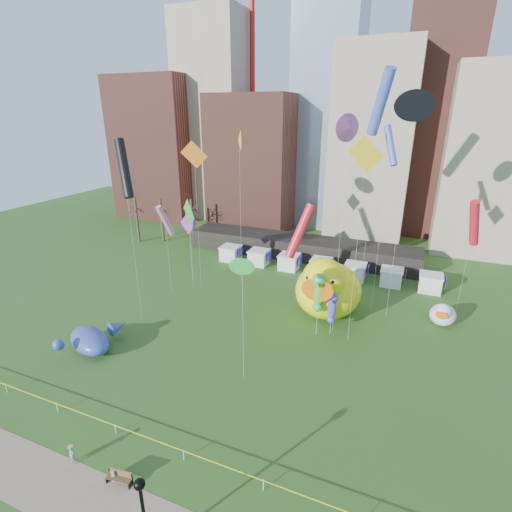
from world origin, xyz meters
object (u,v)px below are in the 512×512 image
at_px(big_duck, 327,288).
at_px(seahorse_purple, 332,305).
at_px(toddler, 114,476).
at_px(seahorse_green, 319,290).
at_px(park_bench, 120,477).
at_px(whale_inflatable, 92,339).
at_px(lamppost, 143,509).
at_px(small_duck, 443,314).
at_px(woman, 72,455).

xyz_separation_m(big_duck, seahorse_purple, (1.36, -3.83, -0.11)).
bearing_deg(seahorse_purple, toddler, -113.88).
bearing_deg(toddler, seahorse_green, 59.92).
distance_m(seahorse_green, toddler, 24.33).
distance_m(seahorse_green, seahorse_purple, 2.46).
xyz_separation_m(park_bench, toddler, (-0.43, -0.08, -0.06)).
xyz_separation_m(seahorse_purple, toddler, (-9.25, -23.17, -3.17)).
bearing_deg(seahorse_green, whale_inflatable, -150.09).
bearing_deg(park_bench, lamppost, -40.36).
bearing_deg(big_duck, seahorse_green, -88.83).
height_order(seahorse_purple, whale_inflatable, seahorse_purple).
bearing_deg(small_duck, toddler, -114.10).
bearing_deg(woman, whale_inflatable, 140.53).
distance_m(big_duck, seahorse_green, 4.89).
height_order(seahorse_green, seahorse_purple, seahorse_green).
bearing_deg(seahorse_green, park_bench, -107.61).
distance_m(small_duck, toddler, 36.46).
distance_m(seahorse_purple, woman, 26.65).
bearing_deg(toddler, seahorse_purple, 57.49).
bearing_deg(whale_inflatable, toddler, -19.85).
relative_size(lamppost, woman, 4.01).
relative_size(small_duck, lamppost, 0.72).
height_order(woman, toddler, woman).
bearing_deg(park_bench, seahorse_purple, 61.22).
bearing_deg(toddler, park_bench, 0.15).
bearing_deg(whale_inflatable, seahorse_green, 50.60).
bearing_deg(toddler, lamppost, -40.16).
bearing_deg(seahorse_green, lamppost, -95.88).
bearing_deg(lamppost, big_duck, 84.32).
xyz_separation_m(whale_inflatable, park_bench, (13.01, -10.97, -0.69)).
distance_m(seahorse_green, lamppost, 25.48).
bearing_deg(park_bench, big_duck, 66.64).
bearing_deg(whale_inflatable, lamppost, -16.85).
xyz_separation_m(seahorse_green, woman, (-11.49, -22.45, -4.77)).
xyz_separation_m(seahorse_purple, lamppost, (-4.32, -25.94, -0.10)).
height_order(seahorse_green, toddler, seahorse_green).
distance_m(big_duck, seahorse_purple, 4.06).
bearing_deg(big_duck, lamppost, -94.40).
xyz_separation_m(small_duck, lamppost, (-15.63, -32.87, 2.13)).
relative_size(big_duck, lamppost, 1.84).
relative_size(small_duck, toddler, 5.03).
distance_m(seahorse_green, woman, 25.66).
relative_size(big_duck, toddler, 12.90).
height_order(small_duck, whale_inflatable, small_duck).
xyz_separation_m(woman, toddler, (3.61, 0.00, -0.31)).
height_order(big_duck, small_duck, big_duck).
xyz_separation_m(seahorse_green, park_bench, (-7.44, -22.37, -5.01)).
bearing_deg(seahorse_green, small_duck, 31.89).
relative_size(seahorse_purple, lamppost, 0.90).
distance_m(whale_inflatable, lamppost, 22.43).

